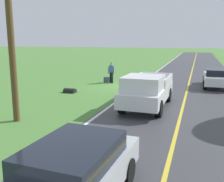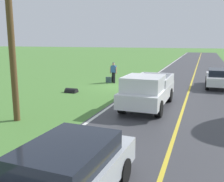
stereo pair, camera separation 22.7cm
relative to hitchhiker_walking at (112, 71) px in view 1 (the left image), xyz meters
The scene contains 11 objects.
ground_plane 2.23m from the hitchhiker_walking, 135.60° to the left, with size 200.00×200.00×0.00m, color #4C7F38.
road_surface 6.45m from the hitchhiker_walking, 167.30° to the left, with size 7.93×120.00×0.00m, color #3D3D42.
lane_edge_line 2.97m from the hitchhiker_walking, 150.07° to the left, with size 0.16×117.60×0.00m, color silver.
lane_centre_line 6.45m from the hitchhiker_walking, 167.30° to the left, with size 0.14×117.60×0.00m, color gold.
hitchhiker_walking is the anchor object (origin of this frame).
suitcase_carried 0.85m from the hitchhiker_walking, ahead, with size 0.20×0.46×0.48m, color #384C56.
pickup_truck_passing 8.46m from the hitchhiker_walking, 121.13° to the left, with size 2.18×5.44×1.82m.
sedan_near_oncoming 8.31m from the hitchhiker_walking, behind, with size 1.94×4.40×1.41m.
sedan_ahead_same_lane 16.68m from the hitchhiker_walking, 105.50° to the left, with size 2.06×4.47×1.41m.
utility_pole_roadside 11.71m from the hitchhiker_walking, 86.55° to the left, with size 0.28×0.28×7.66m, color brown.
drainage_culvert 5.17m from the hitchhiker_walking, 74.03° to the left, with size 0.60×0.60×0.80m, color black.
Camera 1 is at (-5.45, 19.20, 3.57)m, focal length 41.78 mm.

